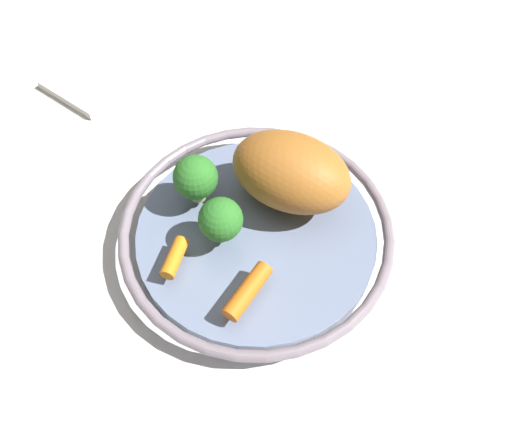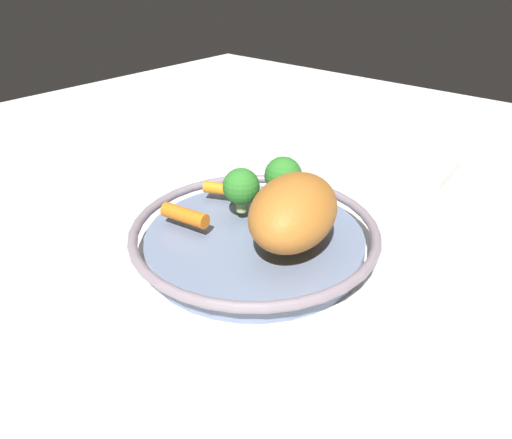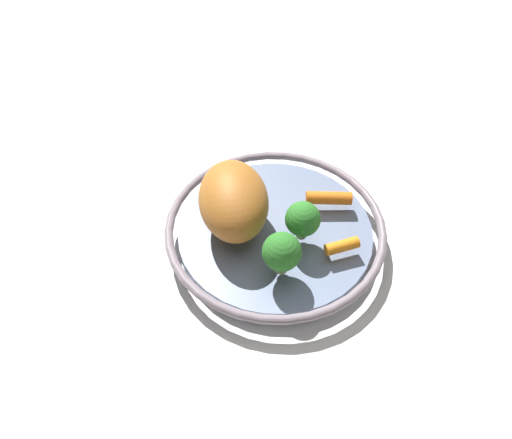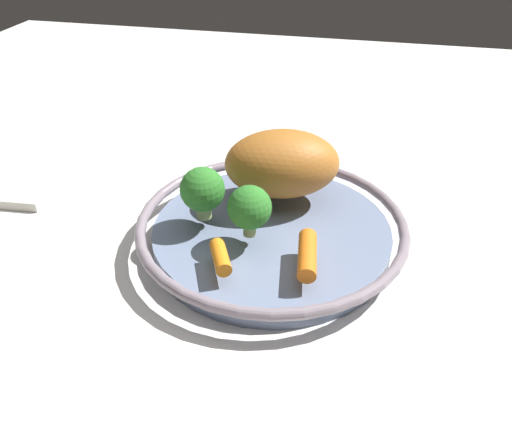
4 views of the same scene
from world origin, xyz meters
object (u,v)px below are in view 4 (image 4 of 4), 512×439
object	(u,v)px
serving_bowl	(271,231)
baby_carrot_right	(220,257)
broccoli_floret_small	(249,208)
dish_towel	(19,184)
broccoli_floret_large	(202,190)
roast_chicken_piece	(283,164)
baby_carrot_left	(307,255)

from	to	relation	value
serving_bowl	baby_carrot_right	distance (m)	0.11
serving_bowl	broccoli_floret_small	xyz separation A→B (m)	(-0.04, 0.02, 0.06)
broccoli_floret_small	dish_towel	bearing A→B (deg)	75.86
broccoli_floret_large	broccoli_floret_small	bearing A→B (deg)	-110.37
baby_carrot_right	broccoli_floret_small	xyz separation A→B (m)	(0.06, -0.02, 0.03)
baby_carrot_right	broccoli_floret_large	world-z (taller)	broccoli_floret_large
baby_carrot_right	roast_chicken_piece	bearing A→B (deg)	-12.85
broccoli_floret_large	broccoli_floret_small	size ratio (longest dim) A/B	1.05
baby_carrot_right	broccoli_floret_small	distance (m)	0.07
serving_bowl	roast_chicken_piece	bearing A→B (deg)	-0.48
broccoli_floret_large	baby_carrot_right	bearing A→B (deg)	-151.35
baby_carrot_left	broccoli_floret_small	bearing A→B (deg)	63.29
broccoli_floret_large	dish_towel	distance (m)	0.33
roast_chicken_piece	dish_towel	distance (m)	0.40
serving_bowl	baby_carrot_right	bearing A→B (deg)	159.86
baby_carrot_left	baby_carrot_right	bearing A→B (deg)	103.98
baby_carrot_left	broccoli_floret_small	distance (m)	0.09
roast_chicken_piece	baby_carrot_left	distance (m)	0.15
broccoli_floret_small	dish_towel	xyz separation A→B (m)	(0.09, 0.37, -0.07)
baby_carrot_right	serving_bowl	bearing A→B (deg)	-20.14
serving_bowl	broccoli_floret_small	distance (m)	0.07
baby_carrot_left	dish_towel	distance (m)	0.47
broccoli_floret_small	baby_carrot_left	bearing A→B (deg)	-116.71
broccoli_floret_large	dish_towel	xyz separation A→B (m)	(0.07, 0.31, -0.07)
broccoli_floret_large	dish_towel	size ratio (longest dim) A/B	0.55
roast_chicken_piece	broccoli_floret_large	size ratio (longest dim) A/B	2.22
baby_carrot_left	broccoli_floret_small	world-z (taller)	broccoli_floret_small
dish_towel	serving_bowl	bearing A→B (deg)	-97.94
baby_carrot_right	dish_towel	world-z (taller)	baby_carrot_right
baby_carrot_right	dish_towel	bearing A→B (deg)	66.76
broccoli_floret_small	dish_towel	distance (m)	0.39
baby_carrot_right	baby_carrot_left	size ratio (longest dim) A/B	0.70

